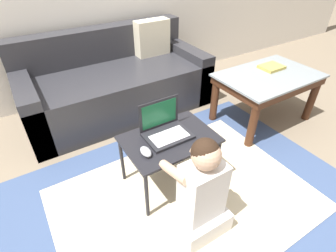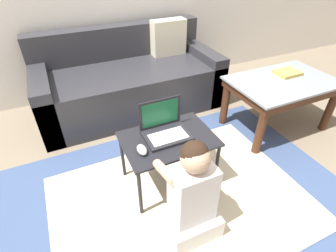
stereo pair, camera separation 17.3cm
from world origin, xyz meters
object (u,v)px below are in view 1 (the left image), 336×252
Objects in this scene: person_seated at (201,194)px; book_on_table at (272,67)px; laptop at (166,130)px; laptop_desk at (169,143)px; couch at (116,83)px; computer_mouse at (146,152)px; coffee_table at (267,82)px.

person_seated is 1.56m from book_on_table.
laptop is 0.43× the size of person_seated.
laptop is (-0.00, 0.04, 0.08)m from laptop_desk.
person_seated is (-0.05, -0.42, -0.06)m from laptop_desk.
couch is 1.28m from computer_mouse.
computer_mouse is at bearing -153.62° from laptop.
person_seated reaches higher than coffee_table.
couch is at bearing 139.27° from coffee_table.
person_seated is (0.16, -0.36, -0.12)m from computer_mouse.
coffee_table is 1.22m from laptop.
couch is at bearing 84.82° from laptop.
person_seated is (-0.15, -1.59, 0.03)m from couch.
couch is 5.99× the size of laptop.
laptop is at bearing 95.59° from laptop_desk.
computer_mouse is 0.15× the size of person_seated.
person_seated reaches higher than laptop.
laptop_desk is 0.42m from person_seated.
laptop reaches higher than computer_mouse.
couch is 8.37× the size of book_on_table.
computer_mouse is (-0.31, -1.23, 0.15)m from couch.
person_seated is at bearing -96.73° from laptop_desk.
book_on_table is at bearing 13.45° from computer_mouse.
laptop reaches higher than book_on_table.
coffee_table is 3.05× the size of laptop.
couch is at bearing 144.61° from book_on_table.
computer_mouse is (-1.41, -0.28, 0.03)m from coffee_table.
laptop_desk is at bearing -169.43° from coffee_table.
coffee_table is 1.44m from computer_mouse.
book_on_table is (1.22, -0.87, 0.21)m from couch.
computer_mouse is (-0.20, -0.10, -0.02)m from laptop.
laptop_desk is at bearing 16.08° from computer_mouse.
couch is at bearing 84.69° from person_seated.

